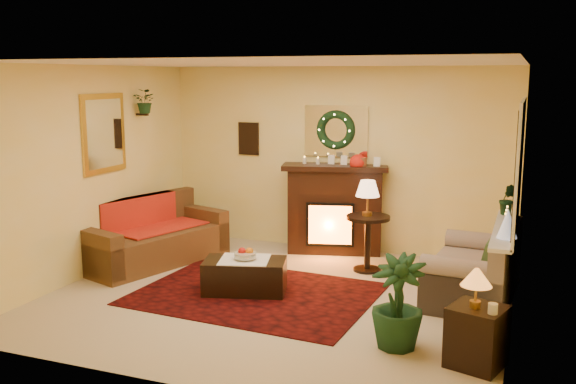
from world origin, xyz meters
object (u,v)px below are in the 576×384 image
(sofa, at_px, (153,231))
(end_table_square, at_px, (477,336))
(loveseat, at_px, (473,263))
(side_table_round, at_px, (368,246))
(coffee_table, at_px, (245,275))
(fireplace, at_px, (335,214))

(sofa, relative_size, end_table_square, 3.73)
(end_table_square, bearing_deg, loveseat, 96.60)
(side_table_round, xyz_separation_m, coffee_table, (-1.11, -1.34, -0.11))
(loveseat, xyz_separation_m, coffee_table, (-2.46, -0.72, -0.21))
(sofa, distance_m, loveseat, 4.10)
(side_table_round, bearing_deg, sofa, -166.20)
(side_table_round, bearing_deg, loveseat, -24.43)
(loveseat, distance_m, end_table_square, 1.75)
(loveseat, height_order, end_table_square, loveseat)
(sofa, height_order, coffee_table, sofa)
(sofa, xyz_separation_m, coffee_table, (1.64, -0.66, -0.22))
(loveseat, distance_m, coffee_table, 2.57)
(fireplace, distance_m, loveseat, 2.40)
(sofa, bearing_deg, coffee_table, -4.10)
(sofa, xyz_separation_m, end_table_square, (4.30, -1.67, -0.16))
(loveseat, bearing_deg, fireplace, 151.81)
(loveseat, relative_size, side_table_round, 2.03)
(loveseat, xyz_separation_m, side_table_round, (-1.35, 0.61, -0.09))
(sofa, bearing_deg, side_table_round, 31.67)
(sofa, xyz_separation_m, loveseat, (4.10, 0.06, -0.01))
(sofa, relative_size, coffee_table, 2.14)
(side_table_round, bearing_deg, coffee_table, -129.64)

